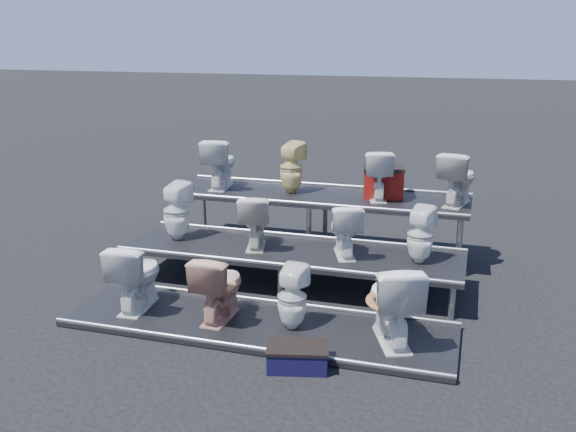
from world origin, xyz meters
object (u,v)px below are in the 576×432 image
(toilet_4, at_px, (176,211))
(toilet_11, at_px, (458,178))
(toilet_2, at_px, (292,297))
(red_crate, at_px, (383,183))
(toilet_6, at_px, (345,229))
(toilet_7, at_px, (420,235))
(toilet_1, at_px, (219,286))
(toilet_3, at_px, (392,301))
(step_stool, at_px, (298,358))
(toilet_9, at_px, (292,167))
(toilet_5, at_px, (255,220))
(toilet_8, at_px, (220,163))
(toilet_0, at_px, (136,275))
(toilet_10, at_px, (378,174))

(toilet_4, bearing_deg, toilet_11, -146.53)
(toilet_2, bearing_deg, red_crate, -94.67)
(toilet_6, bearing_deg, toilet_7, 160.05)
(toilet_1, height_order, toilet_3, toilet_3)
(toilet_11, bearing_deg, step_stool, 84.14)
(toilet_9, distance_m, red_crate, 1.31)
(toilet_5, relative_size, step_stool, 1.23)
(toilet_4, distance_m, step_stool, 3.07)
(toilet_8, bearing_deg, toilet_0, 84.53)
(toilet_4, relative_size, toilet_8, 1.03)
(toilet_5, distance_m, toilet_8, 1.69)
(toilet_2, xyz_separation_m, toilet_7, (1.17, 1.30, 0.39))
(toilet_8, xyz_separation_m, toilet_10, (2.31, 0.00, -0.02))
(toilet_10, height_order, red_crate, toilet_10)
(toilet_3, xyz_separation_m, toilet_10, (-0.59, 2.60, 0.72))
(step_stool, bearing_deg, toilet_11, 56.00)
(toilet_9, bearing_deg, toilet_1, 105.69)
(toilet_0, height_order, toilet_3, toilet_3)
(toilet_7, distance_m, red_crate, 1.59)
(toilet_7, bearing_deg, toilet_10, -45.50)
(toilet_4, relative_size, step_stool, 1.35)
(toilet_6, relative_size, toilet_10, 0.96)
(toilet_6, distance_m, toilet_10, 1.38)
(toilet_3, bearing_deg, toilet_8, -63.12)
(toilet_0, xyz_separation_m, toilet_9, (1.05, 2.60, 0.77))
(toilet_4, bearing_deg, toilet_7, -167.14)
(toilet_8, xyz_separation_m, red_crate, (2.38, 0.13, -0.17))
(toilet_0, bearing_deg, toilet_7, -160.63)
(toilet_4, height_order, toilet_11, toilet_11)
(toilet_9, xyz_separation_m, red_crate, (1.29, 0.13, -0.17))
(red_crate, bearing_deg, toilet_6, -110.31)
(red_crate, bearing_deg, toilet_8, 172.28)
(red_crate, bearing_deg, toilet_10, -128.06)
(toilet_3, distance_m, toilet_6, 1.54)
(toilet_4, xyz_separation_m, toilet_5, (1.08, 0.00, -0.03))
(toilet_0, relative_size, toilet_3, 0.92)
(toilet_9, bearing_deg, red_crate, -157.61)
(toilet_0, relative_size, step_stool, 1.39)
(toilet_10, xyz_separation_m, toilet_11, (1.06, 0.00, 0.01))
(toilet_3, distance_m, toilet_4, 3.28)
(toilet_0, xyz_separation_m, toilet_6, (2.10, 1.30, 0.34))
(toilet_9, bearing_deg, toilet_7, 163.02)
(toilet_4, distance_m, toilet_10, 2.75)
(toilet_2, distance_m, toilet_3, 1.04)
(toilet_4, height_order, red_crate, red_crate)
(toilet_8, height_order, toilet_10, toilet_8)
(toilet_0, bearing_deg, toilet_1, 175.89)
(toilet_6, bearing_deg, toilet_0, 11.84)
(toilet_4, xyz_separation_m, step_stool, (2.20, -2.00, -0.74))
(toilet_7, xyz_separation_m, toilet_9, (-1.95, 1.30, 0.43))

